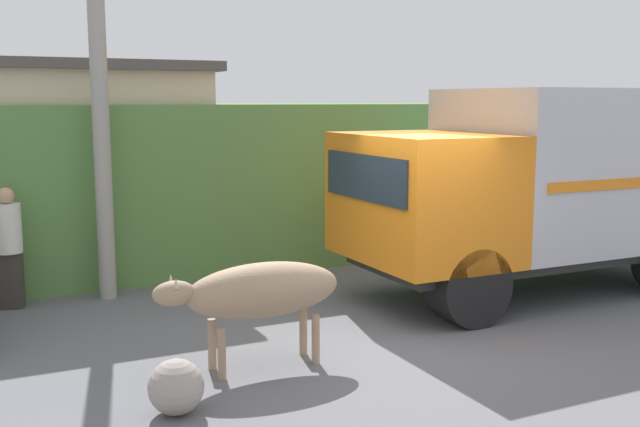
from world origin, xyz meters
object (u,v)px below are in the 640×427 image
object	(u,v)px
cargo_truck	(549,181)
utility_pole	(99,83)
pedestrian_on_hill	(9,243)
brown_cow	(260,291)
roadside_rock	(176,387)

from	to	relation	value
cargo_truck	utility_pole	distance (m)	6.86
utility_pole	pedestrian_on_hill	bearing A→B (deg)	179.47
brown_cow	pedestrian_on_hill	distance (m)	4.43
pedestrian_on_hill	cargo_truck	bearing A→B (deg)	179.56
utility_pole	roadside_rock	distance (m)	5.44
brown_cow	utility_pole	xyz separation A→B (m)	(-0.98, 3.76, 2.32)
brown_cow	utility_pole	size ratio (longest dim) A/B	0.34
cargo_truck	pedestrian_on_hill	distance (m)	7.99
utility_pole	roadside_rock	size ratio (longest dim) A/B	11.58
brown_cow	roadside_rock	size ratio (longest dim) A/B	3.98
cargo_truck	roadside_rock	xyz separation A→B (m)	(-6.40, -2.09, -1.45)
pedestrian_on_hill	brown_cow	bearing A→B (deg)	139.53
roadside_rock	brown_cow	bearing A→B (deg)	35.23
utility_pole	brown_cow	bearing A→B (deg)	-75.35
brown_cow	roadside_rock	distance (m)	1.55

